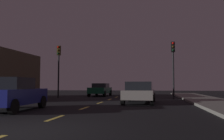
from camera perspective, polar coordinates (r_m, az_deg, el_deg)
name	(u,v)px	position (r m, az deg, el deg)	size (l,w,h in m)	color
ground_plane	(87,107)	(13.20, -5.93, -8.86)	(80.00, 80.00, 0.00)	black
lane_stripe_second	(55,118)	(9.06, -13.49, -11.16)	(0.16, 1.60, 0.01)	#EACC4C
lane_stripe_third	(84,108)	(12.63, -6.67, -9.07)	(0.16, 1.60, 0.01)	#EACC4C
lane_stripe_fourth	(100,103)	(16.30, -2.92, -7.86)	(0.16, 1.60, 0.01)	#EACC4C
lane_stripe_fifth	(110,99)	(20.02, -0.57, -7.08)	(0.16, 1.60, 0.01)	#EACC4C
lane_stripe_sixth	(116,97)	(23.77, 1.04, -6.53)	(0.16, 1.60, 0.01)	#EACC4C
lane_stripe_seventh	(121,95)	(27.53, 2.21, -6.14)	(0.16, 1.60, 0.01)	#EACC4C
traffic_signal_left	(59,61)	(22.77, -12.71, 2.07)	(0.32, 0.38, 4.90)	black
traffic_signal_right	(173,59)	(21.18, 14.49, 2.63)	(0.32, 0.38, 4.96)	black
car_stopped_ahead	(140,92)	(16.02, 6.64, -5.31)	(2.09, 4.58, 1.42)	gray
car_adjacent_lane	(12,94)	(12.18, -22.99, -5.31)	(2.12, 4.01, 1.56)	navy
car_oncoming_far	(100,89)	(26.33, -2.81, -4.67)	(1.98, 4.29, 1.40)	#0F4C2D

